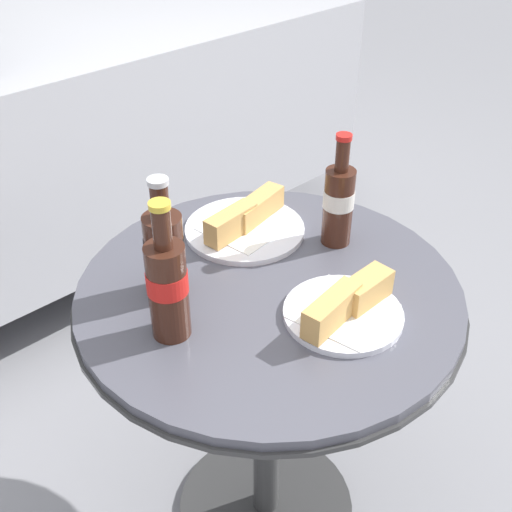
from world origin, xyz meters
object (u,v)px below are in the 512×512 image
object	(u,v)px
lunch_plate_near	(345,307)
bistro_table	(268,351)
cola_bottle_left	(338,202)
cola_bottle_right	(165,250)
cola_bottle_center	(168,285)
lunch_plate_far	(245,223)

from	to	relation	value
lunch_plate_near	bistro_table	bearing A→B (deg)	103.17
bistro_table	cola_bottle_left	xyz separation A→B (m)	(0.20, 0.02, 0.26)
cola_bottle_left	cola_bottle_right	world-z (taller)	cola_bottle_left
cola_bottle_center	lunch_plate_near	world-z (taller)	cola_bottle_center
cola_bottle_right	lunch_plate_near	world-z (taller)	cola_bottle_right
cola_bottle_left	cola_bottle_center	size ratio (longest dim) A/B	0.93
bistro_table	lunch_plate_near	world-z (taller)	lunch_plate_near
cola_bottle_right	lunch_plate_far	world-z (taller)	cola_bottle_right
cola_bottle_left	bistro_table	bearing A→B (deg)	-175.30
cola_bottle_right	lunch_plate_near	distance (m)	0.33
cola_bottle_left	lunch_plate_far	world-z (taller)	cola_bottle_left
bistro_table	lunch_plate_far	size ratio (longest dim) A/B	2.92
cola_bottle_right	cola_bottle_center	bearing A→B (deg)	-123.27
cola_bottle_right	lunch_plate_far	size ratio (longest dim) A/B	0.93
bistro_table	cola_bottle_left	size ratio (longest dim) A/B	3.09
cola_bottle_left	cola_bottle_right	xyz separation A→B (m)	(-0.35, 0.10, -0.00)
cola_bottle_center	lunch_plate_far	world-z (taller)	cola_bottle_center
cola_bottle_right	lunch_plate_far	bearing A→B (deg)	12.65
bistro_table	cola_bottle_center	size ratio (longest dim) A/B	2.86
cola_bottle_center	lunch_plate_near	xyz separation A→B (m)	(0.25, -0.17, -0.08)
cola_bottle_left	cola_bottle_center	bearing A→B (deg)	179.62
cola_bottle_right	lunch_plate_far	xyz separation A→B (m)	(0.24, 0.05, -0.07)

